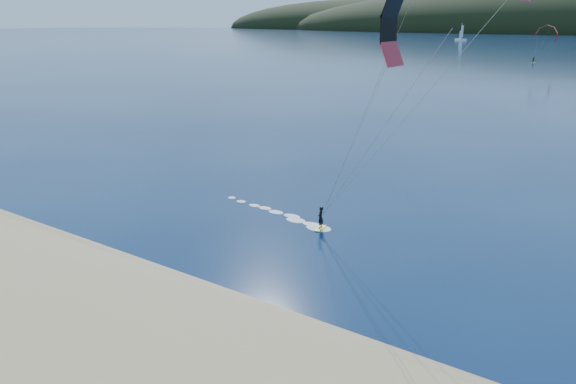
{
  "coord_description": "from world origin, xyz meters",
  "views": [
    {
      "loc": [
        21.02,
        -15.47,
        14.78
      ],
      "look_at": [
        3.42,
        10.0,
        5.0
      ],
      "focal_mm": 34.21,
      "sensor_mm": 36.0,
      "label": 1
    }
  ],
  "objects": [
    {
      "name": "sailboat",
      "position": [
        -109.6,
        393.01,
        0.91
      ],
      "size": [
        8.85,
        5.47,
        12.31
      ],
      "color": "white",
      "rests_on": "ground"
    },
    {
      "name": "ground",
      "position": [
        0.0,
        0.0,
        0.0
      ],
      "size": [
        1800.0,
        1800.0,
        0.0
      ],
      "primitive_type": "plane",
      "color": "#081B3E",
      "rests_on": "ground"
    },
    {
      "name": "kitesurfer_far",
      "position": [
        -16.68,
        192.98,
        9.25
      ],
      "size": [
        8.16,
        6.46,
        12.08
      ],
      "color": "yellow",
      "rests_on": "ground"
    },
    {
      "name": "kitesurfer_near",
      "position": [
        11.16,
        12.39,
        13.78
      ],
      "size": [
        24.8,
        7.72,
        18.44
      ],
      "color": "yellow",
      "rests_on": "ground"
    },
    {
      "name": "wet_sand",
      "position": [
        0.0,
        4.5,
        0.05
      ],
      "size": [
        220.0,
        2.5,
        0.1
      ],
      "color": "#8F7453",
      "rests_on": "ground"
    }
  ]
}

